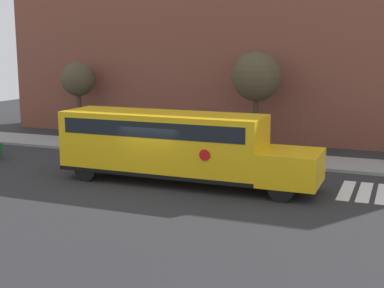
# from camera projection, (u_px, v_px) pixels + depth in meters

# --- Properties ---
(ground_plane) EXTENTS (60.00, 60.00, 0.00)m
(ground_plane) POSITION_uv_depth(u_px,v_px,m) (156.00, 184.00, 22.39)
(ground_plane) COLOR #28282B
(sidewalk_strip) EXTENTS (44.00, 3.00, 0.15)m
(sidewalk_strip) POSITION_uv_depth(u_px,v_px,m) (209.00, 154.00, 28.31)
(sidewalk_strip) COLOR gray
(sidewalk_strip) RESTS_ON ground
(building_backdrop) EXTENTS (32.00, 4.00, 13.40)m
(building_backdrop) POSITION_uv_depth(u_px,v_px,m) (246.00, 30.00, 33.06)
(building_backdrop) COLOR brown
(building_backdrop) RESTS_ON ground
(crosswalk_stripes) EXTENTS (3.30, 3.20, 0.01)m
(crosswalk_stripes) POSITION_uv_depth(u_px,v_px,m) (383.00, 194.00, 20.97)
(crosswalk_stripes) COLOR white
(crosswalk_stripes) RESTS_ON ground
(school_bus) EXTENTS (10.95, 2.57, 2.96)m
(school_bus) POSITION_uv_depth(u_px,v_px,m) (174.00, 143.00, 22.37)
(school_bus) COLOR yellow
(school_bus) RESTS_ON ground
(tree_near_sidewalk) EXTENTS (2.74, 2.74, 5.44)m
(tree_near_sidewalk) POSITION_uv_depth(u_px,v_px,m) (257.00, 77.00, 29.33)
(tree_near_sidewalk) COLOR #423323
(tree_near_sidewalk) RESTS_ON ground
(tree_far_sidewalk) EXTENTS (2.18, 2.18, 4.75)m
(tree_far_sidewalk) POSITION_uv_depth(u_px,v_px,m) (78.00, 80.00, 34.04)
(tree_far_sidewalk) COLOR #423323
(tree_far_sidewalk) RESTS_ON ground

